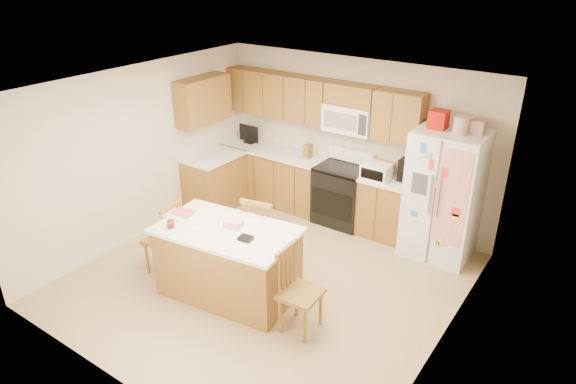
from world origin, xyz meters
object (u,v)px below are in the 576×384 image
Objects in this scene: stove at (342,194)px; windsor_chair_back at (263,236)px; windsor_chair_left at (164,239)px; refrigerator at (444,194)px; island at (228,261)px; windsor_chair_right at (299,292)px.

stove reaches higher than windsor_chair_back.
windsor_chair_left is 0.93× the size of windsor_chair_back.
windsor_chair_left is (-2.81, -2.46, -0.45)m from refrigerator.
windsor_chair_right is (1.06, -0.06, 0.02)m from island.
refrigerator reaches higher than windsor_chair_left.
windsor_chair_left is at bearing -144.36° from windsor_chair_back.
refrigerator is at bearing -2.30° from stove.
island is 1.07m from windsor_chair_right.
island is 1.04m from windsor_chair_left.
windsor_chair_back is at bearing -135.92° from refrigerator.
island is 0.68m from windsor_chair_back.
windsor_chair_left is at bearing -138.81° from refrigerator.
stove is at bearing 63.83° from windsor_chair_left.
refrigerator is 1.91× the size of windsor_chair_back.
windsor_chair_left is (-1.24, -2.52, -0.01)m from stove.
refrigerator reaches higher than windsor_chair_back.
windsor_chair_right is at bearing -34.77° from windsor_chair_back.
windsor_chair_back is at bearing 35.64° from windsor_chair_left.
island is 1.82× the size of windsor_chair_left.
refrigerator is at bearing 41.19° from windsor_chair_left.
refrigerator reaches higher than island.
windsor_chair_back is (-0.20, -1.77, 0.03)m from stove.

